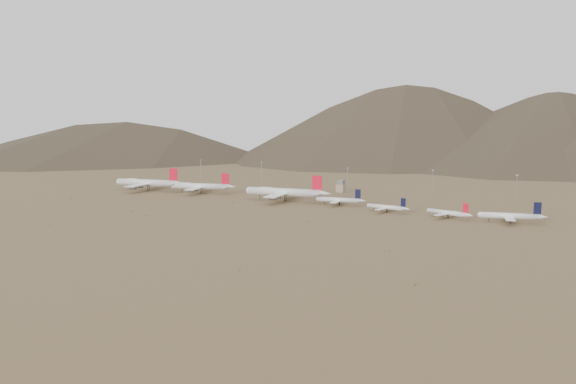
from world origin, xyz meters
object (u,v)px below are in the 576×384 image
Objects in this scene: widebody_west at (148,183)px; narrowbody_a at (340,200)px; narrowbody_b at (387,207)px; control_tower at (341,187)px; widebody_east at (284,192)px; widebody_centre at (201,186)px.

narrowbody_a is (214.08, 14.08, -3.52)m from widebody_west.
narrowbody_b reaches higher than control_tower.
widebody_west is at bearing -151.36° from control_tower.
widebody_east is 6.63× the size of control_tower.
widebody_centre is at bearing -144.05° from control_tower.
widebody_west reaches higher than narrowbody_a.
widebody_west reaches higher than widebody_centre.
narrowbody_a reaches higher than control_tower.
narrowbody_b is at bearing -13.69° from widebody_west.
widebody_east reaches higher than widebody_west.
widebody_east is 1.86× the size of narrowbody_a.
control_tower is at bearing 104.22° from narrowbody_a.
narrowbody_a is at bearing -7.22° from widebody_east.
widebody_west is 198.25m from control_tower.
widebody_centre is 0.82× the size of widebody_east.
widebody_west is at bearing 172.42° from widebody_centre.
widebody_centre is at bearing 168.38° from narrowbody_a.
narrowbody_a is at bearing -63.64° from control_tower.
narrowbody_a is at bearing -10.20° from widebody_west.
widebody_west reaches higher than narrowbody_b.
widebody_west is 1.19× the size of widebody_centre.
widebody_west is 161.21m from widebody_east.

